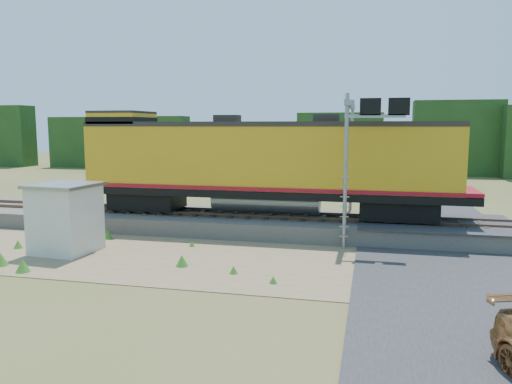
# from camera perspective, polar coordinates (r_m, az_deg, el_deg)

# --- Properties ---
(ground) EXTENTS (140.00, 140.00, 0.00)m
(ground) POSITION_cam_1_polar(r_m,az_deg,el_deg) (19.29, 0.55, -8.32)
(ground) COLOR #475123
(ground) RESTS_ON ground
(ballast) EXTENTS (70.00, 5.00, 0.80)m
(ballast) POSITION_cam_1_polar(r_m,az_deg,el_deg) (24.92, 3.57, -3.73)
(ballast) COLOR slate
(ballast) RESTS_ON ground
(rails) EXTENTS (70.00, 1.54, 0.16)m
(rails) POSITION_cam_1_polar(r_m,az_deg,el_deg) (24.83, 3.58, -2.65)
(rails) COLOR brown
(rails) RESTS_ON ballast
(dirt_shoulder) EXTENTS (26.00, 8.00, 0.03)m
(dirt_shoulder) POSITION_cam_1_polar(r_m,az_deg,el_deg) (20.26, -4.71, -7.52)
(dirt_shoulder) COLOR #8C7754
(dirt_shoulder) RESTS_ON ground
(road) EXTENTS (7.00, 66.00, 0.86)m
(road) POSITION_cam_1_polar(r_m,az_deg,el_deg) (19.77, 21.49, -8.20)
(road) COLOR #38383A
(road) RESTS_ON ground
(tree_line_north) EXTENTS (130.00, 3.00, 6.50)m
(tree_line_north) POSITION_cam_1_polar(r_m,az_deg,el_deg) (56.29, 9.06, 5.24)
(tree_line_north) COLOR #1C3E16
(tree_line_north) RESTS_ON ground
(weed_clumps) EXTENTS (15.00, 6.20, 0.56)m
(weed_clumps) POSITION_cam_1_polar(r_m,az_deg,el_deg) (20.40, -9.11, -7.53)
(weed_clumps) COLOR #347621
(weed_clumps) RESTS_ON ground
(locomotive) EXTENTS (19.68, 3.00, 5.08)m
(locomotive) POSITION_cam_1_polar(r_m,az_deg,el_deg) (24.77, 0.48, 3.37)
(locomotive) COLOR black
(locomotive) RESTS_ON rails
(shed) EXTENTS (2.65, 2.65, 2.91)m
(shed) POSITION_cam_1_polar(r_m,az_deg,el_deg) (22.27, -20.94, -2.77)
(shed) COLOR silver
(shed) RESTS_ON ground
(signal_gantry) EXTENTS (2.63, 6.20, 6.63)m
(signal_gantry) POSITION_cam_1_polar(r_m,az_deg,el_deg) (23.47, 11.39, 6.74)
(signal_gantry) COLOR gray
(signal_gantry) RESTS_ON ground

